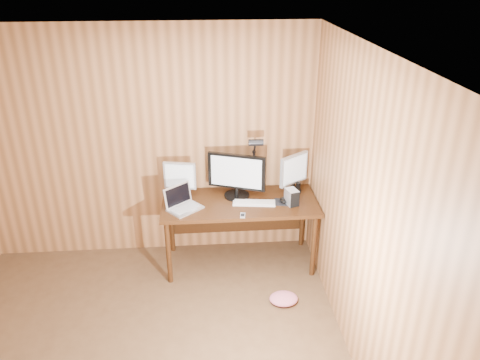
{
  "coord_description": "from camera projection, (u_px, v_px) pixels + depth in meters",
  "views": [
    {
      "loc": [
        0.59,
        -2.63,
        3.01
      ],
      "look_at": [
        0.93,
        1.58,
        1.02
      ],
      "focal_mm": 35.0,
      "sensor_mm": 36.0,
      "label": 1
    }
  ],
  "objects": [
    {
      "name": "mouse",
      "position": [
        283.0,
        200.0,
        4.81
      ],
      "size": [
        0.12,
        0.14,
        0.04
      ],
      "primitive_type": "ellipsoid",
      "rotation": [
        0.0,
        0.0,
        -0.45
      ],
      "color": "black",
      "rests_on": "mousepad"
    },
    {
      "name": "phone",
      "position": [
        243.0,
        215.0,
        4.56
      ],
      "size": [
        0.06,
        0.1,
        0.01
      ],
      "rotation": [
        0.0,
        0.0,
        -0.14
      ],
      "color": "silver",
      "rests_on": "desk"
    },
    {
      "name": "laptop",
      "position": [
        182.0,
        203.0,
        4.68
      ],
      "size": [
        0.41,
        0.4,
        0.23
      ],
      "rotation": [
        0.0,
        0.0,
        0.71
      ],
      "color": "silver",
      "rests_on": "desk"
    },
    {
      "name": "monitor_center",
      "position": [
        237.0,
        175.0,
        4.84
      ],
      "size": [
        0.59,
        0.27,
        0.47
      ],
      "rotation": [
        0.0,
        0.0,
        -0.35
      ],
      "color": "black",
      "rests_on": "desk"
    },
    {
      "name": "room_shell",
      "position": [
        119.0,
        255.0,
        3.08
      ],
      "size": [
        4.0,
        4.0,
        4.0
      ],
      "color": "#52371F",
      "rests_on": "ground"
    },
    {
      "name": "mousepad",
      "position": [
        283.0,
        202.0,
        4.82
      ],
      "size": [
        0.22,
        0.2,
        0.0
      ],
      "primitive_type": "cube",
      "rotation": [
        0.0,
        0.0,
        -0.2
      ],
      "color": "black",
      "rests_on": "desk"
    },
    {
      "name": "speaker",
      "position": [
        298.0,
        188.0,
        5.0
      ],
      "size": [
        0.05,
        0.05,
        0.12
      ],
      "primitive_type": "cylinder",
      "color": "black",
      "rests_on": "desk"
    },
    {
      "name": "fabric_pile",
      "position": [
        284.0,
        299.0,
        4.52
      ],
      "size": [
        0.3,
        0.26,
        0.09
      ],
      "primitive_type": null,
      "rotation": [
        0.0,
        0.0,
        0.12
      ],
      "color": "#CA6277",
      "rests_on": "floor"
    },
    {
      "name": "monitor_left",
      "position": [
        180.0,
        179.0,
        4.86
      ],
      "size": [
        0.34,
        0.16,
        0.38
      ],
      "rotation": [
        0.0,
        0.0,
        -0.2
      ],
      "color": "black",
      "rests_on": "desk"
    },
    {
      "name": "hard_drive",
      "position": [
        292.0,
        197.0,
        4.75
      ],
      "size": [
        0.14,
        0.17,
        0.16
      ],
      "rotation": [
        0.0,
        0.0,
        0.3
      ],
      "color": "silver",
      "rests_on": "desk"
    },
    {
      "name": "monitor_right",
      "position": [
        294.0,
        172.0,
        4.94
      ],
      "size": [
        0.33,
        0.25,
        0.43
      ],
      "rotation": [
        0.0,
        0.0,
        0.62
      ],
      "color": "black",
      "rests_on": "desk"
    },
    {
      "name": "desk_lamp",
      "position": [
        255.0,
        156.0,
        4.88
      ],
      "size": [
        0.15,
        0.22,
        0.66
      ],
      "rotation": [
        0.0,
        0.0,
        -0.32
      ],
      "color": "black",
      "rests_on": "desk"
    },
    {
      "name": "keyboard",
      "position": [
        254.0,
        203.0,
        4.79
      ],
      "size": [
        0.45,
        0.18,
        0.02
      ],
      "rotation": [
        0.0,
        0.0,
        -0.12
      ],
      "color": "silver",
      "rests_on": "desk"
    },
    {
      "name": "desk",
      "position": [
        239.0,
        208.0,
        4.95
      ],
      "size": [
        1.6,
        0.7,
        0.75
      ],
      "color": "#361B0B",
      "rests_on": "floor"
    }
  ]
}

